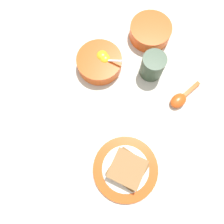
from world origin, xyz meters
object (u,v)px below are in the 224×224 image
object	(u,v)px
toast_plate	(125,169)
congee_bowl	(150,31)
drinking_cup	(153,65)
egg_bowl	(100,61)
soup_spoon	(180,99)
toast_sandwich	(128,169)

from	to	relation	value
toast_plate	congee_bowl	world-z (taller)	congee_bowl
congee_bowl	drinking_cup	distance (m)	0.15
drinking_cup	congee_bowl	bearing A→B (deg)	129.88
congee_bowl	toast_plate	bearing A→B (deg)	-60.55
egg_bowl	soup_spoon	bearing A→B (deg)	14.60
drinking_cup	toast_plate	bearing A→B (deg)	-64.96
soup_spoon	drinking_cup	world-z (taller)	drinking_cup
soup_spoon	congee_bowl	xyz separation A→B (m)	(-0.24, 0.14, 0.02)
egg_bowl	drinking_cup	xyz separation A→B (m)	(0.16, 0.10, 0.02)
toast_plate	soup_spoon	distance (m)	0.31
egg_bowl	drinking_cup	bearing A→B (deg)	32.13
toast_sandwich	soup_spoon	world-z (taller)	toast_sandwich
toast_plate	toast_sandwich	xyz separation A→B (m)	(0.00, 0.00, 0.02)
toast_plate	soup_spoon	xyz separation A→B (m)	(-0.01, 0.31, 0.01)
soup_spoon	congee_bowl	size ratio (longest dim) A/B	0.92
egg_bowl	toast_plate	size ratio (longest dim) A/B	0.77
soup_spoon	drinking_cup	xyz separation A→B (m)	(-0.15, 0.02, 0.04)
toast_sandwich	soup_spoon	distance (m)	0.30
toast_sandwich	soup_spoon	bearing A→B (deg)	92.08
egg_bowl	congee_bowl	distance (m)	0.22
toast_sandwich	congee_bowl	bearing A→B (deg)	120.03
congee_bowl	toast_sandwich	bearing A→B (deg)	-59.97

